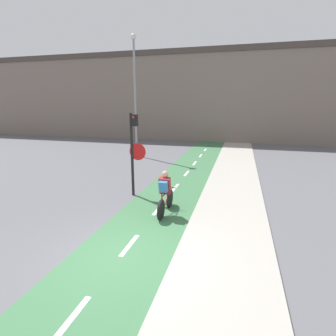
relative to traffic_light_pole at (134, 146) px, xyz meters
name	(u,v)px	position (x,y,z in m)	size (l,w,h in m)	color
ground_plane	(121,256)	(1.35, -4.18, -2.02)	(120.00, 120.00, 0.00)	#5B5B60
bike_lane	(122,256)	(1.35, -4.17, -2.01)	(2.48, 60.00, 0.02)	#3D7047
sidewalk_strip	(223,272)	(3.79, -4.18, -2.00)	(2.40, 60.00, 0.05)	#A8A399
building_row_background	(216,97)	(1.35, 18.32, 2.26)	(60.00, 5.20, 8.55)	slate
traffic_light_pole	(134,146)	(0.00, 0.00, 0.00)	(0.67, 0.25, 3.28)	black
street_lamp_far	(135,86)	(-3.04, 7.69, 2.75)	(0.36, 0.36, 7.97)	gray
cyclist_near	(165,194)	(1.68, -1.44, -1.31)	(0.46, 1.74, 1.49)	black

